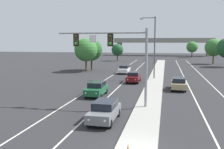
{
  "coord_description": "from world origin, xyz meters",
  "views": [
    {
      "loc": [
        1.54,
        -13.74,
        6.15
      ],
      "look_at": [
        -3.2,
        9.13,
        3.2
      ],
      "focal_mm": 41.92,
      "sensor_mm": 36.0,
      "label": 1
    }
  ],
  "objects_px": {
    "car_receding_tan": "(179,83)",
    "tree_far_left_b": "(86,50)",
    "street_lamp_median": "(153,44)",
    "tree_far_right_c": "(192,47)",
    "car_oncoming_green": "(96,89)",
    "tree_far_left_a": "(117,50)",
    "car_oncoming_darkred": "(134,77)",
    "overhead_signal_mast": "(117,50)",
    "tree_far_left_c": "(91,50)",
    "car_oncoming_grey": "(105,111)",
    "tree_far_right_a": "(214,48)",
    "car_oncoming_white": "(124,69)"
  },
  "relations": [
    {
      "from": "car_oncoming_green",
      "to": "car_receding_tan",
      "type": "bearing_deg",
      "value": 31.57
    },
    {
      "from": "car_oncoming_darkred",
      "to": "tree_far_left_b",
      "type": "distance_m",
      "value": 16.92
    },
    {
      "from": "car_oncoming_darkred",
      "to": "car_receding_tan",
      "type": "bearing_deg",
      "value": -38.2
    },
    {
      "from": "tree_far_right_a",
      "to": "tree_far_left_a",
      "type": "bearing_deg",
      "value": 167.46
    },
    {
      "from": "street_lamp_median",
      "to": "tree_far_right_c",
      "type": "distance_m",
      "value": 63.29
    },
    {
      "from": "car_oncoming_darkred",
      "to": "tree_far_right_c",
      "type": "xyz_separation_m",
      "value": [
        14.5,
        66.18,
        3.25
      ]
    },
    {
      "from": "car_oncoming_white",
      "to": "tree_far_right_c",
      "type": "height_order",
      "value": "tree_far_right_c"
    },
    {
      "from": "car_receding_tan",
      "to": "car_oncoming_darkred",
      "type": "bearing_deg",
      "value": 141.8
    },
    {
      "from": "car_oncoming_white",
      "to": "tree_far_left_c",
      "type": "bearing_deg",
      "value": 150.54
    },
    {
      "from": "tree_far_left_b",
      "to": "car_oncoming_grey",
      "type": "bearing_deg",
      "value": -70.29
    },
    {
      "from": "car_oncoming_grey",
      "to": "car_receding_tan",
      "type": "height_order",
      "value": "same"
    },
    {
      "from": "overhead_signal_mast",
      "to": "tree_far_right_a",
      "type": "relative_size",
      "value": 1.23
    },
    {
      "from": "car_receding_tan",
      "to": "tree_far_right_c",
      "type": "relative_size",
      "value": 0.72
    },
    {
      "from": "car_oncoming_darkred",
      "to": "car_receding_tan",
      "type": "height_order",
      "value": "same"
    },
    {
      "from": "car_receding_tan",
      "to": "tree_far_left_b",
      "type": "bearing_deg",
      "value": 135.95
    },
    {
      "from": "street_lamp_median",
      "to": "car_oncoming_green",
      "type": "distance_m",
      "value": 16.59
    },
    {
      "from": "car_oncoming_grey",
      "to": "car_oncoming_white",
      "type": "distance_m",
      "value": 30.78
    },
    {
      "from": "car_receding_tan",
      "to": "tree_far_left_b",
      "type": "relative_size",
      "value": 0.66
    },
    {
      "from": "tree_far_left_a",
      "to": "tree_far_right_a",
      "type": "xyz_separation_m",
      "value": [
        27.91,
        -6.21,
        0.97
      ]
    },
    {
      "from": "tree_far_right_c",
      "to": "car_oncoming_white",
      "type": "bearing_deg",
      "value": -107.61
    },
    {
      "from": "car_oncoming_grey",
      "to": "tree_far_right_a",
      "type": "distance_m",
      "value": 59.26
    },
    {
      "from": "street_lamp_median",
      "to": "car_receding_tan",
      "type": "height_order",
      "value": "street_lamp_median"
    },
    {
      "from": "car_oncoming_white",
      "to": "tree_far_right_c",
      "type": "relative_size",
      "value": 0.72
    },
    {
      "from": "car_receding_tan",
      "to": "tree_far_left_b",
      "type": "height_order",
      "value": "tree_far_left_b"
    },
    {
      "from": "car_oncoming_darkred",
      "to": "overhead_signal_mast",
      "type": "bearing_deg",
      "value": -89.09
    },
    {
      "from": "overhead_signal_mast",
      "to": "street_lamp_median",
      "type": "xyz_separation_m",
      "value": [
        2.43,
        19.29,
        0.41
      ]
    },
    {
      "from": "tree_far_left_b",
      "to": "car_oncoming_white",
      "type": "bearing_deg",
      "value": -9.75
    },
    {
      "from": "street_lamp_median",
      "to": "tree_far_right_a",
      "type": "xyz_separation_m",
      "value": [
        14.77,
        32.61,
        -1.27
      ]
    },
    {
      "from": "tree_far_left_b",
      "to": "overhead_signal_mast",
      "type": "bearing_deg",
      "value": -67.14
    },
    {
      "from": "car_oncoming_grey",
      "to": "tree_far_right_c",
      "type": "distance_m",
      "value": 87.35
    },
    {
      "from": "car_receding_tan",
      "to": "tree_far_left_b",
      "type": "distance_m",
      "value": 24.88
    },
    {
      "from": "tree_far_left_b",
      "to": "tree_far_left_c",
      "type": "distance_m",
      "value": 3.06
    },
    {
      "from": "car_oncoming_green",
      "to": "tree_far_left_a",
      "type": "height_order",
      "value": "tree_far_left_a"
    },
    {
      "from": "car_receding_tan",
      "to": "tree_far_left_a",
      "type": "distance_m",
      "value": 50.85
    },
    {
      "from": "car_oncoming_darkred",
      "to": "car_oncoming_white",
      "type": "distance_m",
      "value": 11.12
    },
    {
      "from": "car_oncoming_darkred",
      "to": "tree_far_left_a",
      "type": "xyz_separation_m",
      "value": [
        -10.48,
        42.85,
        2.74
      ]
    },
    {
      "from": "car_oncoming_grey",
      "to": "street_lamp_median",
      "type": "bearing_deg",
      "value": 84.08
    },
    {
      "from": "overhead_signal_mast",
      "to": "car_oncoming_green",
      "type": "relative_size",
      "value": 1.9
    },
    {
      "from": "car_oncoming_green",
      "to": "car_oncoming_white",
      "type": "bearing_deg",
      "value": 90.52
    },
    {
      "from": "car_receding_tan",
      "to": "tree_far_right_a",
      "type": "relative_size",
      "value": 0.65
    },
    {
      "from": "street_lamp_median",
      "to": "tree_far_left_a",
      "type": "height_order",
      "value": "street_lamp_median"
    },
    {
      "from": "car_receding_tan",
      "to": "tree_far_left_c",
      "type": "bearing_deg",
      "value": 130.81
    },
    {
      "from": "car_oncoming_darkred",
      "to": "car_receding_tan",
      "type": "distance_m",
      "value": 8.15
    },
    {
      "from": "tree_far_right_c",
      "to": "tree_far_left_a",
      "type": "xyz_separation_m",
      "value": [
        -24.97,
        -23.34,
        -0.51
      ]
    },
    {
      "from": "overhead_signal_mast",
      "to": "tree_far_left_b",
      "type": "distance_m",
      "value": 29.68
    },
    {
      "from": "tree_far_left_a",
      "to": "tree_far_right_a",
      "type": "height_order",
      "value": "tree_far_right_a"
    },
    {
      "from": "car_receding_tan",
      "to": "tree_far_right_a",
      "type": "xyz_separation_m",
      "value": [
        11.03,
        41.68,
        3.71
      ]
    },
    {
      "from": "overhead_signal_mast",
      "to": "tree_far_left_c",
      "type": "xyz_separation_m",
      "value": [
        -11.24,
        30.38,
        -1.02
      ]
    },
    {
      "from": "tree_far_left_a",
      "to": "overhead_signal_mast",
      "type": "bearing_deg",
      "value": -79.55
    },
    {
      "from": "car_oncoming_green",
      "to": "tree_far_right_c",
      "type": "bearing_deg",
      "value": 77.24
    }
  ]
}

